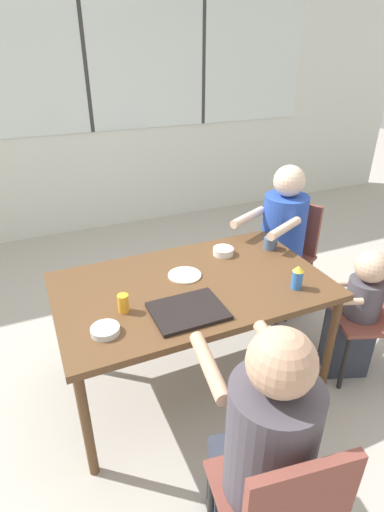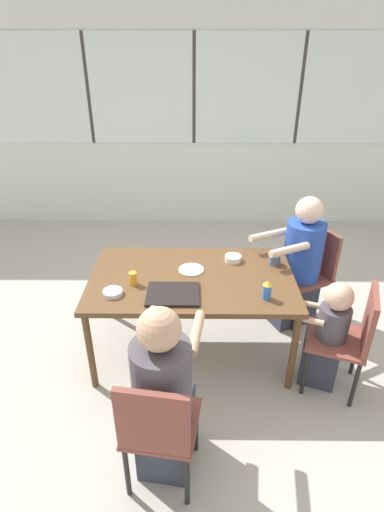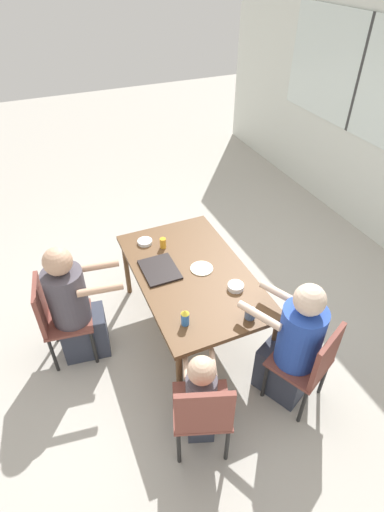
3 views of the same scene
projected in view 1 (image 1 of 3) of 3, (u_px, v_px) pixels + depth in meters
The scene contains 16 objects.
ground_plane at pixel (192, 375), 2.65m from camera, with size 16.00×16.00×0.00m, color #B2ADA3.
wall_back_with_windows at pixel (89, 100), 4.16m from camera, with size 8.40×0.08×2.80m.
dining_table at pixel (192, 292), 2.34m from camera, with size 1.56×0.94×0.72m.
chair_for_woman_green_shirt at pixel (289, 246), 3.20m from camera, with size 0.53×0.53×0.86m.
chair_for_man_blue_shirt at pixel (282, 507), 1.39m from camera, with size 0.45×0.45×0.86m.
chair_for_toddler at pixel (383, 305), 2.48m from camera, with size 0.51×0.51×0.86m.
person_woman_green_shirt at pixel (279, 250), 3.08m from camera, with size 0.67×0.55×1.19m.
person_man_blue_shirt at pixel (263, 461), 1.53m from camera, with size 0.40×0.64×1.18m.
person_toddler at pixel (356, 317), 2.51m from camera, with size 0.44×0.34×0.89m.
food_tray_dark at pixel (188, 311), 2.06m from camera, with size 0.37×0.29×0.02m.
coffee_mug at pixel (270, 243), 2.69m from camera, with size 0.09×0.08×0.08m.
sippy_cup at pixel (297, 277), 2.24m from camera, with size 0.06×0.06×0.14m.
juice_glass at pixel (123, 303), 2.05m from camera, with size 0.06×0.06×0.10m.
bowl_white_shallow at pixel (105, 330), 1.91m from camera, with size 0.14×0.14×0.03m.
bowl_cereal at pixel (223, 251), 2.62m from camera, with size 0.13×0.13×0.05m.
plate_tortillas at pixel (185, 275), 2.38m from camera, with size 0.20×0.20×0.01m.
Camera 1 is at (-0.79, -1.80, 1.95)m, focal length 28.00 mm.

